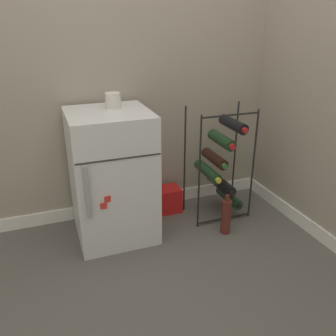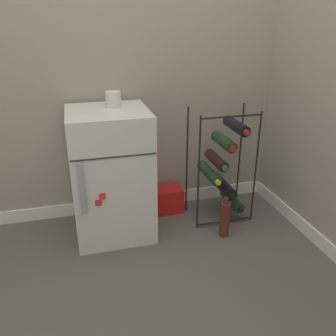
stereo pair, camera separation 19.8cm
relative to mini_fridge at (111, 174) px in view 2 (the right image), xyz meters
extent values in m
plane|color=#56544F|center=(0.33, -0.35, -0.40)|extent=(14.00, 14.00, 0.00)
cube|color=#9E9384|center=(0.33, 0.30, 0.85)|extent=(6.71, 0.06, 2.50)
cube|color=white|center=(0.33, 0.26, -0.36)|extent=(6.71, 0.01, 0.09)
cube|color=silver|center=(0.00, 0.00, 0.00)|extent=(0.48, 0.47, 0.80)
cube|color=#2D2D2D|center=(0.00, -0.24, 0.20)|extent=(0.47, 0.00, 0.01)
cube|color=#9E9EA3|center=(-0.19, -0.25, 0.04)|extent=(0.02, 0.02, 0.30)
cube|color=red|center=(-0.08, -0.24, -0.03)|extent=(0.04, 0.01, 0.04)
cube|color=red|center=(-0.10, -0.24, -0.06)|extent=(0.04, 0.01, 0.04)
cylinder|color=black|center=(0.53, -0.12, -0.02)|extent=(0.01, 0.01, 0.77)
cylinder|color=black|center=(0.92, -0.12, -0.02)|extent=(0.01, 0.01, 0.77)
cylinder|color=black|center=(0.53, 0.11, -0.02)|extent=(0.01, 0.01, 0.77)
cylinder|color=black|center=(0.92, 0.11, -0.02)|extent=(0.01, 0.01, 0.77)
cylinder|color=black|center=(0.73, -0.12, -0.38)|extent=(0.39, 0.01, 0.01)
cylinder|color=black|center=(0.73, -0.12, 0.35)|extent=(0.39, 0.01, 0.01)
cylinder|color=#19381E|center=(0.83, 0.00, -0.29)|extent=(0.07, 0.26, 0.07)
cylinder|color=black|center=(0.83, -0.15, -0.29)|extent=(0.03, 0.02, 0.03)
cylinder|color=black|center=(0.76, 0.00, -0.18)|extent=(0.08, 0.28, 0.08)
cylinder|color=black|center=(0.76, -0.16, -0.18)|extent=(0.04, 0.02, 0.04)
cylinder|color=#19381E|center=(0.65, 0.00, -0.07)|extent=(0.07, 0.29, 0.07)
cylinder|color=gold|center=(0.65, -0.16, -0.07)|extent=(0.03, 0.02, 0.03)
cylinder|color=black|center=(0.69, 0.00, 0.02)|extent=(0.07, 0.26, 0.07)
cylinder|color=#2D7033|center=(0.69, -0.15, 0.02)|extent=(0.03, 0.02, 0.03)
cylinder|color=#19381E|center=(0.74, 0.00, 0.15)|extent=(0.08, 0.26, 0.08)
cylinder|color=red|center=(0.74, -0.15, 0.15)|extent=(0.04, 0.02, 0.04)
cylinder|color=black|center=(0.82, 0.00, 0.25)|extent=(0.07, 0.27, 0.07)
cylinder|color=red|center=(0.82, -0.15, 0.25)|extent=(0.04, 0.02, 0.04)
cube|color=red|center=(0.38, 0.15, -0.31)|extent=(0.24, 0.15, 0.18)
cylinder|color=silver|center=(0.05, 0.07, 0.45)|extent=(0.09, 0.09, 0.09)
cylinder|color=#56231E|center=(0.67, -0.25, -0.29)|extent=(0.06, 0.06, 0.23)
cylinder|color=#56231E|center=(0.67, -0.25, -0.15)|extent=(0.03, 0.03, 0.04)
camera|label=1|loc=(-0.37, -1.98, 0.89)|focal=38.00mm
camera|label=2|loc=(-0.18, -2.04, 0.89)|focal=38.00mm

